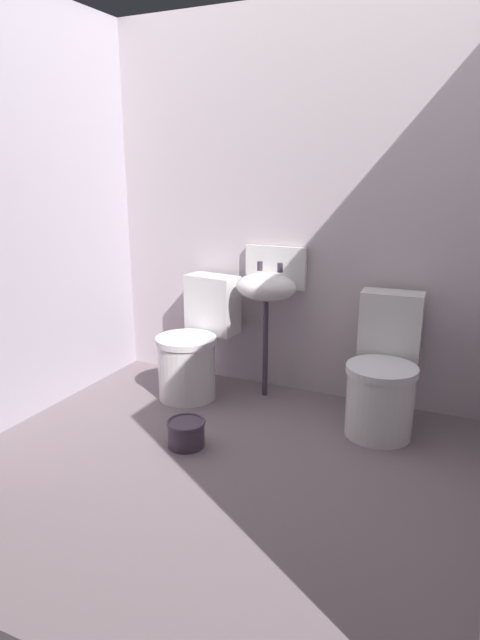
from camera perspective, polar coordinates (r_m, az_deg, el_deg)
name	(u,v)px	position (r m, az deg, el deg)	size (l,w,h in m)	color
ground_plane	(219,467)	(2.98, -2.26, -15.13)	(2.98, 2.56, 0.08)	slate
wall_back	(296,209)	(3.61, 5.85, 11.57)	(2.98, 0.10, 2.46)	#C1B2BA
wall_left	(19,213)	(3.47, -22.19, 10.33)	(0.10, 2.36, 2.46)	#BAB0C0
toilet_left	(195,348)	(3.66, -4.79, -2.93)	(0.46, 0.64, 0.78)	silver
toilet_right	(383,377)	(3.26, 14.80, -5.81)	(0.42, 0.61, 0.78)	silver
sink	(268,285)	(3.52, 2.93, 3.67)	(0.42, 0.35, 0.99)	#3F3142
bucket	(186,433)	(3.07, -5.68, -11.69)	(0.22, 0.22, 0.15)	#3F3142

